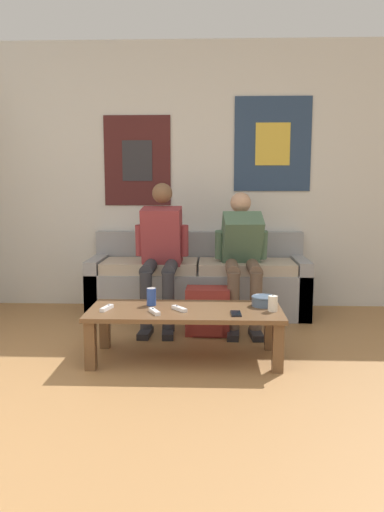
{
  "coord_description": "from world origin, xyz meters",
  "views": [
    {
      "loc": [
        0.18,
        -1.92,
        1.21
      ],
      "look_at": [
        0.04,
        1.87,
        0.66
      ],
      "focal_mm": 35.0,
      "sensor_mm": 36.0,
      "label": 1
    }
  ],
  "objects_px": {
    "person_seated_teen": "(242,251)",
    "game_controller_far_center": "(179,309)",
    "coffee_table": "(185,317)",
    "ceramic_bowl": "(264,300)",
    "drink_can_blue": "(151,297)",
    "game_controller_near_right": "(154,312)",
    "backpack": "(208,312)",
    "pillar_candle": "(273,304)",
    "game_controller_near_left": "(107,308)",
    "cell_phone": "(236,313)",
    "couch": "(198,284)",
    "person_seated_adult": "(161,249)"
  },
  "relations": [
    {
      "from": "coffee_table",
      "to": "ceramic_bowl",
      "type": "height_order",
      "value": "ceramic_bowl"
    },
    {
      "from": "person_seated_teen",
      "to": "game_controller_near_left",
      "type": "distance_m",
      "value": 1.43
    },
    {
      "from": "cell_phone",
      "to": "game_controller_far_center",
      "type": "bearing_deg",
      "value": 166.82
    },
    {
      "from": "couch",
      "to": "pillar_candle",
      "type": "height_order",
      "value": "couch"
    },
    {
      "from": "ceramic_bowl",
      "to": "pillar_candle",
      "type": "distance_m",
      "value": 0.15
    },
    {
      "from": "person_seated_teen",
      "to": "cell_phone",
      "type": "height_order",
      "value": "person_seated_teen"
    },
    {
      "from": "person_seated_teen",
      "to": "game_controller_near_left",
      "type": "relative_size",
      "value": 7.64
    },
    {
      "from": "person_seated_teen",
      "to": "pillar_candle",
      "type": "height_order",
      "value": "person_seated_teen"
    },
    {
      "from": "person_seated_adult",
      "to": "drink_can_blue",
      "type": "bearing_deg",
      "value": -89.21
    },
    {
      "from": "cell_phone",
      "to": "drink_can_blue",
      "type": "bearing_deg",
      "value": 158.95
    },
    {
      "from": "backpack",
      "to": "pillar_candle",
      "type": "xyz_separation_m",
      "value": [
        0.44,
        -0.62,
        0.23
      ]
    },
    {
      "from": "person_seated_adult",
      "to": "person_seated_teen",
      "type": "relative_size",
      "value": 1.07
    },
    {
      "from": "person_seated_adult",
      "to": "pillar_candle",
      "type": "distance_m",
      "value": 1.29
    },
    {
      "from": "coffee_table",
      "to": "game_controller_near_left",
      "type": "relative_size",
      "value": 8.96
    },
    {
      "from": "coffee_table",
      "to": "person_seated_adult",
      "type": "distance_m",
      "value": 1.01
    },
    {
      "from": "person_seated_adult",
      "to": "game_controller_far_center",
      "type": "height_order",
      "value": "person_seated_adult"
    },
    {
      "from": "game_controller_near_right",
      "to": "game_controller_far_center",
      "type": "relative_size",
      "value": 1.07
    },
    {
      "from": "person_seated_teen",
      "to": "game_controller_far_center",
      "type": "bearing_deg",
      "value": -115.7
    },
    {
      "from": "drink_can_blue",
      "to": "game_controller_near_left",
      "type": "height_order",
      "value": "drink_can_blue"
    },
    {
      "from": "person_seated_adult",
      "to": "person_seated_teen",
      "type": "xyz_separation_m",
      "value": [
        0.7,
        0.06,
        -0.03
      ]
    },
    {
      "from": "game_controller_near_left",
      "to": "game_controller_far_center",
      "type": "relative_size",
      "value": 1.09
    },
    {
      "from": "game_controller_far_center",
      "to": "cell_phone",
      "type": "relative_size",
      "value": 0.98
    },
    {
      "from": "ceramic_bowl",
      "to": "game_controller_near_left",
      "type": "bearing_deg",
      "value": -172.25
    },
    {
      "from": "backpack",
      "to": "game_controller_far_center",
      "type": "height_order",
      "value": "game_controller_far_center"
    },
    {
      "from": "person_seated_teen",
      "to": "backpack",
      "type": "height_order",
      "value": "person_seated_teen"
    },
    {
      "from": "game_controller_near_left",
      "to": "coffee_table",
      "type": "bearing_deg",
      "value": 4.18
    },
    {
      "from": "coffee_table",
      "to": "game_controller_near_right",
      "type": "xyz_separation_m",
      "value": [
        -0.2,
        -0.12,
        0.07
      ]
    },
    {
      "from": "couch",
      "to": "game_controller_near_left",
      "type": "relative_size",
      "value": 13.55
    },
    {
      "from": "drink_can_blue",
      "to": "game_controller_near_right",
      "type": "relative_size",
      "value": 0.86
    },
    {
      "from": "pillar_candle",
      "to": "cell_phone",
      "type": "relative_size",
      "value": 0.85
    },
    {
      "from": "backpack",
      "to": "drink_can_blue",
      "type": "distance_m",
      "value": 0.67
    },
    {
      "from": "game_controller_near_right",
      "to": "ceramic_bowl",
      "type": "bearing_deg",
      "value": 17.16
    },
    {
      "from": "backpack",
      "to": "cell_phone",
      "type": "height_order",
      "value": "backpack"
    },
    {
      "from": "game_controller_near_right",
      "to": "game_controller_far_center",
      "type": "bearing_deg",
      "value": 27.4
    },
    {
      "from": "backpack",
      "to": "game_controller_near_right",
      "type": "distance_m",
      "value": 0.81
    },
    {
      "from": "person_seated_adult",
      "to": "backpack",
      "type": "distance_m",
      "value": 0.7
    },
    {
      "from": "ceramic_bowl",
      "to": "cell_phone",
      "type": "xyz_separation_m",
      "value": [
        -0.21,
        -0.24,
        -0.03
      ]
    },
    {
      "from": "person_seated_adult",
      "to": "drink_can_blue",
      "type": "xyz_separation_m",
      "value": [
        0.01,
        -0.81,
        -0.24
      ]
    },
    {
      "from": "coffee_table",
      "to": "pillar_candle",
      "type": "xyz_separation_m",
      "value": [
        0.59,
        -0.04,
        0.11
      ]
    },
    {
      "from": "coffee_table",
      "to": "ceramic_bowl",
      "type": "xyz_separation_m",
      "value": [
        0.55,
        0.11,
        0.1
      ]
    },
    {
      "from": "ceramic_bowl",
      "to": "pillar_candle",
      "type": "relative_size",
      "value": 1.48
    },
    {
      "from": "drink_can_blue",
      "to": "pillar_candle",
      "type": "bearing_deg",
      "value": -9.08
    },
    {
      "from": "game_controller_far_center",
      "to": "person_seated_adult",
      "type": "bearing_deg",
      "value": 102.93
    },
    {
      "from": "couch",
      "to": "cell_phone",
      "type": "relative_size",
      "value": 14.5
    },
    {
      "from": "coffee_table",
      "to": "drink_can_blue",
      "type": "xyz_separation_m",
      "value": [
        -0.24,
        0.1,
        0.12
      ]
    },
    {
      "from": "game_controller_far_center",
      "to": "cell_phone",
      "type": "distance_m",
      "value": 0.39
    },
    {
      "from": "person_seated_teen",
      "to": "game_controller_near_right",
      "type": "xyz_separation_m",
      "value": [
        -0.64,
        -1.09,
        -0.26
      ]
    },
    {
      "from": "drink_can_blue",
      "to": "cell_phone",
      "type": "height_order",
      "value": "drink_can_blue"
    },
    {
      "from": "ceramic_bowl",
      "to": "drink_can_blue",
      "type": "xyz_separation_m",
      "value": [
        -0.79,
        -0.01,
        0.02
      ]
    },
    {
      "from": "pillar_candle",
      "to": "couch",
      "type": "bearing_deg",
      "value": 112.31
    }
  ]
}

